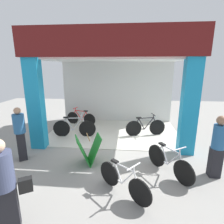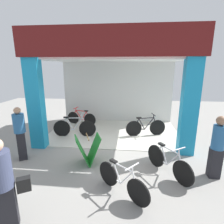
# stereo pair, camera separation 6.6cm
# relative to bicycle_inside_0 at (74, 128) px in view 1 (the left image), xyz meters

# --- Properties ---
(ground_plane) EXTENTS (19.20, 19.20, 0.00)m
(ground_plane) POSITION_rel_bicycle_inside_0_xyz_m (1.59, -1.08, -0.39)
(ground_plane) COLOR gray
(ground_plane) RESTS_ON ground
(shop_facade) EXTENTS (5.80, 3.81, 4.03)m
(shop_facade) POSITION_rel_bicycle_inside_0_xyz_m (1.59, 0.62, 1.74)
(shop_facade) COLOR beige
(shop_facade) RESTS_ON ground
(bicycle_inside_0) EXTENTS (1.76, 0.48, 0.97)m
(bicycle_inside_0) POSITION_rel_bicycle_inside_0_xyz_m (0.00, 0.00, 0.00)
(bicycle_inside_0) COLOR black
(bicycle_inside_0) RESTS_ON ground
(bicycle_inside_1) EXTENTS (1.66, 0.51, 0.93)m
(bicycle_inside_1) POSITION_rel_bicycle_inside_0_xyz_m (2.94, 0.40, -0.02)
(bicycle_inside_1) COLOR black
(bicycle_inside_1) RESTS_ON ground
(bicycle_inside_2) EXTENTS (1.52, 0.49, 0.85)m
(bicycle_inside_2) POSITION_rel_bicycle_inside_0_xyz_m (-0.13, 1.56, -0.05)
(bicycle_inside_2) COLOR black
(bicycle_inside_2) RESTS_ON ground
(bicycle_parked_0) EXTENTS (0.93, 1.38, 0.90)m
(bicycle_parked_0) POSITION_rel_bicycle_inside_0_xyz_m (3.32, -2.38, -0.03)
(bicycle_parked_0) COLOR black
(bicycle_parked_0) RESTS_ON ground
(bicycle_parked_1) EXTENTS (1.19, 1.04, 0.85)m
(bicycle_parked_1) POSITION_rel_bicycle_inside_0_xyz_m (2.12, -3.27, -0.05)
(bicycle_parked_1) COLOR black
(bicycle_parked_1) RESTS_ON ground
(sandwich_board_sign) EXTENTS (0.89, 0.82, 0.87)m
(sandwich_board_sign) POSITION_rel_bicycle_inside_0_xyz_m (1.05, -2.01, 0.04)
(sandwich_board_sign) COLOR #197226
(sandwich_board_sign) RESTS_ON ground
(pedestrian_0) EXTENTS (0.46, 0.46, 1.68)m
(pedestrian_0) POSITION_rel_bicycle_inside_0_xyz_m (-1.08, -1.96, 0.48)
(pedestrian_0) COLOR black
(pedestrian_0) RESTS_ON ground
(pedestrian_1) EXTENTS (0.31, 0.31, 1.68)m
(pedestrian_1) POSITION_rel_bicycle_inside_0_xyz_m (4.51, -2.36, 0.48)
(pedestrian_1) COLOR black
(pedestrian_1) RESTS_ON ground
(pedestrian_2) EXTENTS (0.67, 0.54, 1.74)m
(pedestrian_2) POSITION_rel_bicycle_inside_0_xyz_m (0.14, -4.35, 0.52)
(pedestrian_2) COLOR black
(pedestrian_2) RESTS_ON ground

